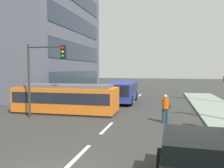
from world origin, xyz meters
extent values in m
plane|color=#373735|center=(0.00, 10.00, 0.00)|extent=(120.00, 120.00, 0.00)
cube|color=silver|center=(0.00, 2.00, 0.01)|extent=(0.16, 2.40, 0.01)
cube|color=silver|center=(0.00, 6.00, 0.01)|extent=(0.16, 2.40, 0.01)
cube|color=silver|center=(0.00, 15.34, 0.01)|extent=(0.16, 2.40, 0.01)
cube|color=silver|center=(0.00, 21.34, 0.01)|extent=(0.16, 2.40, 0.01)
cube|color=slate|center=(-14.08, 19.44, 9.60)|extent=(14.10, 16.42, 19.20)
cube|color=#2D3847|center=(-7.00, 19.44, 1.92)|extent=(0.06, 13.95, 1.92)
cube|color=#2D3847|center=(-7.00, 19.44, 5.12)|extent=(0.06, 13.95, 1.92)
cube|color=#2D3847|center=(-7.00, 19.44, 8.32)|extent=(0.06, 13.95, 1.92)
cube|color=orange|center=(-3.90, 9.34, 0.99)|extent=(7.31, 2.69, 1.68)
cube|color=#2D2D2D|center=(-3.90, 9.34, 0.07)|extent=(7.16, 2.56, 0.15)
cube|color=#5D5D5E|center=(-3.90, 9.34, 1.93)|extent=(6.57, 2.30, 0.20)
cube|color=#1E232D|center=(-3.90, 9.34, 1.19)|extent=(7.02, 2.72, 0.74)
cube|color=#2B389A|center=(-1.04, 15.03, 1.09)|extent=(2.61, 5.36, 1.58)
cube|color=black|center=(-0.98, 12.43, 1.33)|extent=(2.25, 0.17, 0.95)
cube|color=black|center=(-1.04, 15.03, 1.37)|extent=(2.63, 4.56, 0.63)
cylinder|color=black|center=(-1.00, 13.33, 0.45)|extent=(2.57, 0.95, 0.90)
cylinder|color=black|center=(-1.07, 16.73, 0.45)|extent=(2.57, 0.95, 0.90)
cylinder|color=#1E3D4F|center=(2.90, 7.83, 0.42)|extent=(0.16, 0.16, 0.85)
cylinder|color=#1E3D4F|center=(3.10, 7.83, 0.42)|extent=(0.16, 0.16, 0.85)
cylinder|color=#CF5807|center=(3.00, 7.83, 1.15)|extent=(0.36, 0.36, 0.60)
sphere|color=tan|center=(3.00, 7.83, 1.56)|extent=(0.22, 0.22, 0.22)
cube|color=#66320A|center=(3.22, 7.88, 0.95)|extent=(0.21, 0.12, 0.24)
cube|color=black|center=(3.92, 0.29, 1.27)|extent=(1.94, 1.94, 0.55)
cylinder|color=black|center=(2.94, 1.26, 0.40)|extent=(0.30, 0.81, 0.80)
cylinder|color=#333333|center=(-5.55, 7.36, 2.36)|extent=(0.14, 0.14, 4.71)
cylinder|color=#333333|center=(-4.33, 7.36, 4.51)|extent=(2.44, 0.10, 0.10)
cube|color=black|center=(-3.11, 7.36, 4.16)|extent=(0.28, 0.24, 0.84)
sphere|color=red|center=(-3.11, 7.23, 4.41)|extent=(0.16, 0.16, 0.16)
sphere|color=gold|center=(-3.11, 7.23, 4.16)|extent=(0.16, 0.16, 0.16)
sphere|color=green|center=(-3.11, 7.23, 3.91)|extent=(0.16, 0.16, 0.16)
camera|label=1|loc=(3.02, -5.28, 3.13)|focal=35.78mm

